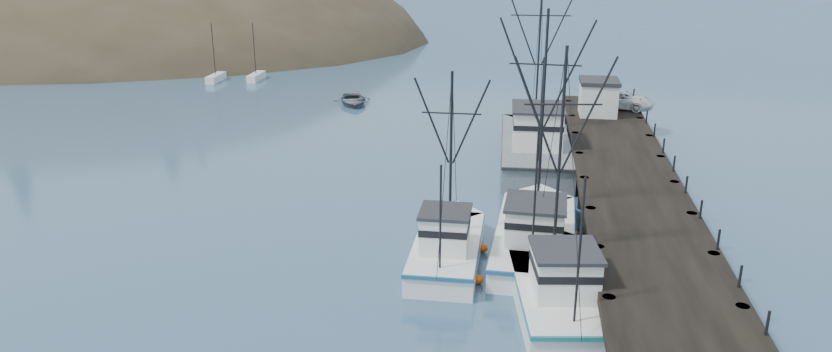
{
  "coord_description": "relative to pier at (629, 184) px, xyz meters",
  "views": [
    {
      "loc": [
        7.54,
        -26.77,
        16.51
      ],
      "look_at": [
        1.63,
        13.32,
        2.5
      ],
      "focal_mm": 32.0,
      "sensor_mm": 36.0,
      "label": 1
    }
  ],
  "objects": [
    {
      "name": "pier_shed",
      "position": [
        -0.61,
        15.64,
        1.73
      ],
      "size": [
        3.0,
        3.2,
        2.8
      ],
      "color": "silver",
      "rests_on": "pier"
    },
    {
      "name": "ground",
      "position": [
        -14.0,
        -16.0,
        -1.69
      ],
      "size": [
        400.0,
        400.0,
        0.0
      ],
      "primitive_type": "plane",
      "color": "#304D6C",
      "rests_on": "ground"
    },
    {
      "name": "motorboat",
      "position": [
        -22.43,
        24.35,
        -1.69
      ],
      "size": [
        5.01,
        5.98,
        1.06
      ],
      "primitive_type": "imported",
      "rotation": [
        0.0,
        0.0,
        0.3
      ],
      "color": "#53575D",
      "rests_on": "ground"
    },
    {
      "name": "pier",
      "position": [
        0.0,
        0.0,
        0.0
      ],
      "size": [
        6.0,
        44.0,
        2.0
      ],
      "color": "black",
      "rests_on": "ground"
    },
    {
      "name": "trawler_near",
      "position": [
        -4.55,
        -11.8,
        -0.87
      ],
      "size": [
        5.17,
        11.84,
        11.84
      ],
      "color": "white",
      "rests_on": "ground"
    },
    {
      "name": "trawler_far",
      "position": [
        -5.47,
        -6.19,
        -0.87
      ],
      "size": [
        4.62,
        12.67,
        12.75
      ],
      "color": "white",
      "rests_on": "ground"
    },
    {
      "name": "pickup_truck",
      "position": [
        1.5,
        18.0,
        1.02
      ],
      "size": [
        5.64,
        3.97,
        1.43
      ],
      "primitive_type": "imported",
      "rotation": [
        0.0,
        0.0,
        1.22
      ],
      "color": "silver",
      "rests_on": "pier"
    },
    {
      "name": "work_vessel",
      "position": [
        -5.45,
        9.01,
        -0.46
      ],
      "size": [
        5.16,
        16.01,
        13.35
      ],
      "color": "slate",
      "rests_on": "ground"
    },
    {
      "name": "moored_sailboats",
      "position": [
        -46.12,
        38.67,
        -1.36
      ],
      "size": [
        23.47,
        16.81,
        6.35
      ],
      "color": "white",
      "rests_on": "ground"
    },
    {
      "name": "trawler_mid",
      "position": [
        -9.9,
        -8.38,
        -0.87
      ],
      "size": [
        3.33,
        9.81,
        9.98
      ],
      "color": "white",
      "rests_on": "ground"
    }
  ]
}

